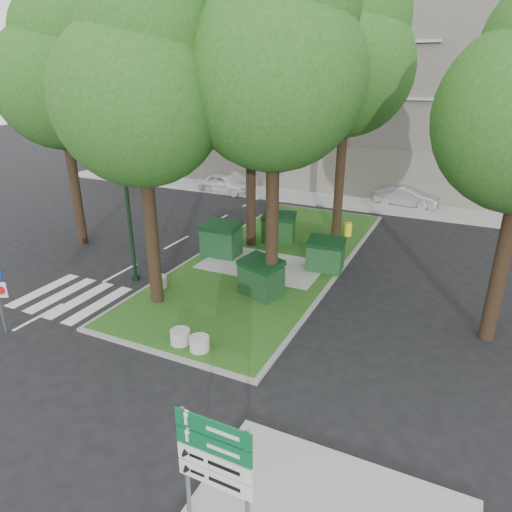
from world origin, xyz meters
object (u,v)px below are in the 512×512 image
Objects in this scene: litter_bin at (348,229)px; street_lamp at (126,191)px; tree_median_near_right at (278,58)px; dumpster_d at (325,255)px; car_white at (225,183)px; bollard_right at (199,343)px; bollard_mid at (180,337)px; car_silver at (406,196)px; dumpster_a at (221,239)px; bollard_left at (158,282)px; tree_street_left at (60,71)px; tree_median_far at (351,54)px; dumpster_b at (279,228)px; tree_median_near_left at (142,82)px; directional_sign at (215,465)px; tree_median_mid at (253,89)px; dumpster_c at (261,277)px.

street_lamp reaches higher than litter_bin.
litter_bin is (0.66, 7.60, -7.54)m from tree_median_near_right.
dumpster_d is 0.41× the size of car_white.
bollard_right is 0.71m from bollard_mid.
bollard_right is 11.73m from litter_bin.
car_silver is (1.69, 7.22, 0.16)m from litter_bin.
car_white is at bearing 115.12° from bollard_mid.
litter_bin is 0.18× the size of car_silver.
dumpster_a reaches higher than car_silver.
bollard_mid is (-2.21, -7.10, -0.43)m from dumpster_d.
bollard_left is 3.53m from street_lamp.
tree_street_left is 19.80m from car_silver.
dumpster_b is (-2.30, -2.11, -7.52)m from tree_median_far.
dumpster_a is at bearing 114.70° from bollard_right.
car_silver is at bearing 67.79° from bollard_left.
car_white is at bearing 111.02° from tree_median_near_left.
directional_sign is at bearing -72.35° from tree_median_near_right.
car_white is (1.23, 11.51, -7.01)m from tree_street_left.
dumpster_d is at bearing 7.99° from tree_street_left.
directional_sign is at bearing -80.88° from tree_median_far.
litter_bin is at bearing -111.87° from car_white.
street_lamp reaches higher than bollard_mid.
tree_median_mid is 2.71× the size of car_silver.
tree_median_near_left is 6.17× the size of dumpster_b.
bollard_left is at bearing 135.77° from bollard_mid.
bollard_left is (-4.19, -1.18, -7.65)m from tree_median_near_right.
tree_median_near_left is 2.81× the size of car_white.
tree_median_near_right reaches higher than tree_median_mid.
dumpster_a is at bearing 158.58° from dumpster_c.
bollard_right is at bearing -146.33° from car_white.
bollard_right is (-1.50, -7.16, -0.44)m from dumpster_d.
dumpster_b reaches higher than dumpster_d.
car_white is at bearing 109.70° from bollard_left.
dumpster_d is 2.32× the size of litter_bin.
dumpster_d is at bearing 2.76° from dumpster_a.
tree_median_far is 14.08m from bollard_mid.
tree_street_left is 7.18× the size of dumpster_d.
bollard_left is 0.17× the size of car_silver.
tree_median_mid is 6.52× the size of dumpster_d.
tree_median_far is 20.62× the size of bollard_right.
bollard_left is 0.16× the size of car_white.
tree_median_near_right is 7.51m from tree_median_far.
car_white is (-9.47, 5.51, -7.68)m from tree_median_far.
directional_sign is at bearing -54.84° from bollard_right.
tree_median_near_right is at bearing 72.02° from bollard_mid.
tree_street_left reaches higher than dumpster_d.
dumpster_d is (1.41, 3.15, -0.02)m from dumpster_c.
dumpster_b is at bearing -137.41° from tree_median_far.
bollard_right is (3.11, -6.77, -0.52)m from dumpster_a.
car_silver is (2.35, 14.82, -7.38)m from tree_median_near_right.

